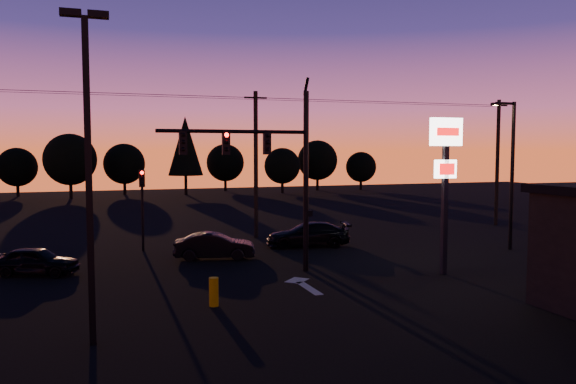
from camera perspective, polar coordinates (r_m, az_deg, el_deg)
name	(u,v)px	position (r m, az deg, el deg)	size (l,w,h in m)	color
ground	(306,296)	(21.27, 1.86, -10.48)	(120.00, 120.00, 0.00)	black
lane_arrow	(303,284)	(22.95, 1.54, -9.36)	(1.20, 3.10, 0.01)	beige
traffic_signal_mast	(272,161)	(24.32, -1.68, 3.15)	(6.79, 0.52, 8.58)	black
secondary_signal	(142,198)	(30.90, -14.59, -0.60)	(0.30, 0.31, 4.35)	black
parking_lot_light	(88,155)	(16.22, -19.64, 3.52)	(1.25, 0.30, 9.14)	black
pylon_sign	(446,162)	(25.19, 15.71, 2.98)	(1.50, 0.28, 6.80)	black
streetlight	(511,169)	(32.60, 21.71, 2.23)	(1.55, 0.35, 8.00)	black
utility_pole_1	(256,164)	(34.51, -3.29, 2.90)	(1.40, 0.26, 9.00)	black
utility_pole_2	(497,162)	(43.02, 20.50, 2.91)	(1.40, 0.26, 9.00)	black
power_wires	(256,98)	(34.65, -3.32, 9.49)	(36.00, 1.22, 0.07)	black
bollard	(214,292)	(19.94, -7.55, -10.03)	(0.33, 0.33, 1.00)	#CE9E01
tree_1	(17,167)	(72.77, -25.82, 2.29)	(4.54, 4.54, 5.71)	black
tree_2	(70,160)	(67.28, -21.26, 3.09)	(5.77, 5.78, 7.26)	black
tree_3	(124,164)	(71.32, -16.30, 2.76)	(4.95, 4.95, 6.22)	black
tree_4	(185,146)	(69.00, -10.38, 4.63)	(4.18, 4.18, 9.50)	black
tree_5	(225,163)	(75.04, -6.39, 2.97)	(4.95, 4.95, 6.22)	black
tree_6	(282,166)	(70.86, -0.58, 2.67)	(4.54, 4.54, 5.71)	black
tree_7	(318,160)	(75.73, 3.02, 3.24)	(5.36, 5.36, 6.74)	black
tree_8	(361,167)	(77.30, 7.42, 2.54)	(4.12, 4.12, 5.19)	black
car_left	(36,261)	(26.83, -24.25, -6.41)	(1.45, 3.61, 1.23)	black
car_mid	(215,246)	(28.27, -7.46, -5.46)	(1.38, 3.97, 1.31)	black
car_right	(308,234)	(31.70, 2.05, -4.32)	(1.91, 4.69, 1.36)	black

